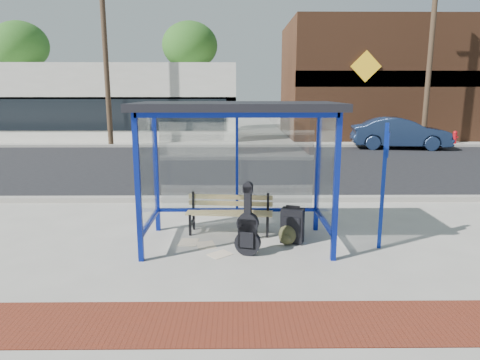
{
  "coord_description": "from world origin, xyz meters",
  "views": [
    {
      "loc": [
        -0.02,
        -7.04,
        2.6
      ],
      "look_at": [
        0.05,
        0.2,
        1.09
      ],
      "focal_mm": 32.0,
      "sensor_mm": 36.0,
      "label": 1
    }
  ],
  "objects_px": {
    "parked_car": "(400,133)",
    "fire_hydrant": "(455,137)",
    "bench": "(230,211)",
    "suitcase": "(292,226)",
    "guitar_bag": "(248,230)",
    "backpack": "(287,235)"
  },
  "relations": [
    {
      "from": "parked_car",
      "to": "guitar_bag",
      "type": "bearing_deg",
      "value": 158.03
    },
    {
      "from": "parked_car",
      "to": "fire_hydrant",
      "type": "distance_m",
      "value": 3.59
    },
    {
      "from": "suitcase",
      "to": "backpack",
      "type": "xyz_separation_m",
      "value": [
        -0.1,
        -0.11,
        -0.13
      ]
    },
    {
      "from": "fire_hydrant",
      "to": "suitcase",
      "type": "bearing_deg",
      "value": -125.39
    },
    {
      "from": "bench",
      "to": "parked_car",
      "type": "relative_size",
      "value": 0.38
    },
    {
      "from": "parked_car",
      "to": "fire_hydrant",
      "type": "xyz_separation_m",
      "value": [
        3.27,
        1.44,
        -0.34
      ]
    },
    {
      "from": "backpack",
      "to": "parked_car",
      "type": "xyz_separation_m",
      "value": [
        6.64,
        12.48,
        0.53
      ]
    },
    {
      "from": "suitcase",
      "to": "parked_car",
      "type": "bearing_deg",
      "value": 81.07
    },
    {
      "from": "bench",
      "to": "backpack",
      "type": "distance_m",
      "value": 1.22
    },
    {
      "from": "guitar_bag",
      "to": "parked_car",
      "type": "xyz_separation_m",
      "value": [
        7.33,
        12.93,
        0.29
      ]
    },
    {
      "from": "suitcase",
      "to": "fire_hydrant",
      "type": "distance_m",
      "value": 16.93
    },
    {
      "from": "bench",
      "to": "parked_car",
      "type": "height_order",
      "value": "parked_car"
    },
    {
      "from": "bench",
      "to": "suitcase",
      "type": "height_order",
      "value": "bench"
    },
    {
      "from": "guitar_bag",
      "to": "fire_hydrant",
      "type": "relative_size",
      "value": 1.66
    },
    {
      "from": "guitar_bag",
      "to": "fire_hydrant",
      "type": "bearing_deg",
      "value": 68.4
    },
    {
      "from": "parked_car",
      "to": "fire_hydrant",
      "type": "bearing_deg",
      "value": -58.68
    },
    {
      "from": "parked_car",
      "to": "fire_hydrant",
      "type": "relative_size",
      "value": 6.27
    },
    {
      "from": "suitcase",
      "to": "bench",
      "type": "bearing_deg",
      "value": 172.1
    },
    {
      "from": "suitcase",
      "to": "backpack",
      "type": "bearing_deg",
      "value": -112.46
    },
    {
      "from": "guitar_bag",
      "to": "fire_hydrant",
      "type": "height_order",
      "value": "guitar_bag"
    },
    {
      "from": "bench",
      "to": "guitar_bag",
      "type": "bearing_deg",
      "value": -69.4
    },
    {
      "from": "backpack",
      "to": "fire_hydrant",
      "type": "distance_m",
      "value": 17.09
    }
  ]
}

